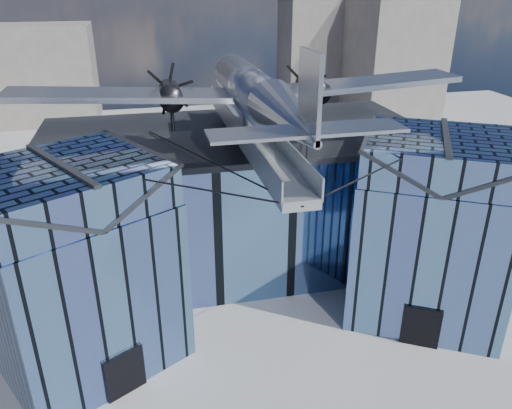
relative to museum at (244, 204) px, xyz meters
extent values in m
plane|color=gray|center=(0.00, -5.82, -5.54)|extent=(120.00, 120.00, 0.00)
cube|color=#5070A3|center=(0.00, 3.18, -0.79)|extent=(28.00, 14.00, 9.50)
cube|color=#222428|center=(0.00, 3.18, 4.16)|extent=(28.00, 14.00, 0.40)
cube|color=#5070A3|center=(-10.50, -6.82, -0.79)|extent=(11.79, 11.43, 9.50)
cube|color=#5070A3|center=(-10.50, -6.82, 5.06)|extent=(11.56, 11.20, 2.20)
cube|color=#222428|center=(-12.45, -7.94, 5.06)|extent=(7.98, 9.23, 2.40)
cube|color=#222428|center=(-8.55, -5.69, 5.06)|extent=(7.98, 9.23, 2.40)
cube|color=#222428|center=(-10.50, -6.82, 6.21)|extent=(4.30, 7.10, 0.18)
cube|color=black|center=(-8.48, -10.33, -4.24)|extent=(2.03, 1.32, 2.60)
cube|color=black|center=(-6.60, -4.57, -0.79)|extent=(0.34, 0.34, 9.50)
cube|color=#5070A3|center=(10.50, -6.82, -0.79)|extent=(11.79, 11.43, 9.50)
cube|color=#5070A3|center=(10.50, -6.82, 5.06)|extent=(11.56, 11.20, 2.20)
cube|color=#222428|center=(8.55, -5.69, 5.06)|extent=(7.98, 9.23, 2.40)
cube|color=#222428|center=(12.45, -7.94, 5.06)|extent=(7.98, 9.23, 2.40)
cube|color=#222428|center=(10.50, -6.82, 6.21)|extent=(4.30, 7.10, 0.18)
cube|color=black|center=(8.48, -10.33, -4.24)|extent=(2.03, 1.32, 2.60)
cube|color=black|center=(6.60, -4.57, -0.79)|extent=(0.34, 0.34, 9.50)
cube|color=#9EA4AB|center=(0.00, -2.32, 5.56)|extent=(1.80, 21.00, 0.50)
cube|color=#9EA4AB|center=(-0.90, -2.32, 6.21)|extent=(0.08, 21.00, 1.10)
cube|color=#9EA4AB|center=(0.90, -2.32, 6.21)|extent=(0.08, 21.00, 1.10)
cylinder|color=#9EA4AB|center=(0.00, 7.18, 4.89)|extent=(0.44, 0.44, 1.35)
cylinder|color=#9EA4AB|center=(0.00, 1.18, 4.89)|extent=(0.44, 0.44, 1.35)
cylinder|color=#9EA4AB|center=(0.00, -2.82, 4.89)|extent=(0.44, 0.44, 1.35)
cylinder|color=#9EA4AB|center=(0.00, -1.82, 6.51)|extent=(0.70, 0.70, 1.40)
cylinder|color=black|center=(-5.25, -9.82, 5.86)|extent=(10.55, 6.08, 0.69)
cylinder|color=black|center=(5.25, -9.82, 5.86)|extent=(10.55, 6.08, 0.69)
cylinder|color=black|center=(-3.00, -4.32, 5.01)|extent=(6.09, 17.04, 1.19)
cylinder|color=black|center=(3.00, -4.32, 5.01)|extent=(6.09, 17.04, 1.19)
cylinder|color=#AAAFB7|center=(0.00, -1.82, 8.46)|extent=(2.50, 11.00, 2.50)
sphere|color=#AAAFB7|center=(0.00, 3.68, 8.46)|extent=(2.50, 2.50, 2.50)
cube|color=black|center=(0.00, 2.68, 9.15)|extent=(1.60, 1.40, 0.50)
cone|color=#AAAFB7|center=(0.00, -10.82, 8.76)|extent=(2.50, 7.00, 2.50)
cube|color=#AAAFB7|center=(0.00, -13.12, 10.36)|extent=(0.18, 2.40, 3.40)
cube|color=#AAAFB7|center=(0.00, -13.02, 8.96)|extent=(8.00, 1.80, 0.14)
cube|color=#AAAFB7|center=(-7.00, -0.82, 8.16)|extent=(14.00, 3.20, 1.08)
cylinder|color=black|center=(-4.60, -0.22, 7.91)|extent=(1.44, 3.20, 1.44)
cone|color=black|center=(-4.60, 1.58, 7.91)|extent=(0.70, 0.70, 0.70)
cube|color=black|center=(-4.60, 1.73, 7.91)|extent=(1.05, 0.06, 3.33)
cube|color=black|center=(-4.60, 1.73, 7.91)|extent=(2.53, 0.06, 2.53)
cube|color=black|center=(-4.60, 1.73, 7.91)|extent=(3.33, 0.06, 1.05)
cylinder|color=black|center=(-4.60, -0.82, 6.69)|extent=(0.24, 0.24, 1.75)
cube|color=#AAAFB7|center=(7.00, -0.82, 8.16)|extent=(14.00, 3.20, 1.08)
cylinder|color=black|center=(4.60, -0.22, 7.91)|extent=(1.44, 3.20, 1.44)
cone|color=black|center=(4.60, 1.58, 7.91)|extent=(0.70, 0.70, 0.70)
cube|color=black|center=(4.60, 1.73, 7.91)|extent=(1.05, 0.06, 3.33)
cube|color=black|center=(4.60, 1.73, 7.91)|extent=(2.53, 0.06, 2.53)
cube|color=black|center=(4.60, 1.73, 7.91)|extent=(3.33, 0.06, 1.05)
cylinder|color=black|center=(4.60, -0.82, 6.69)|extent=(0.24, 0.24, 1.75)
cube|color=slate|center=(32.00, 42.18, 3.46)|extent=(12.00, 14.00, 18.00)
cube|color=slate|center=(-20.00, 49.18, 1.46)|extent=(14.00, 10.00, 14.00)
cube|color=slate|center=(22.00, 52.18, 7.46)|extent=(9.00, 9.00, 26.00)
camera|label=1|loc=(-6.23, -31.30, 14.48)|focal=35.00mm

